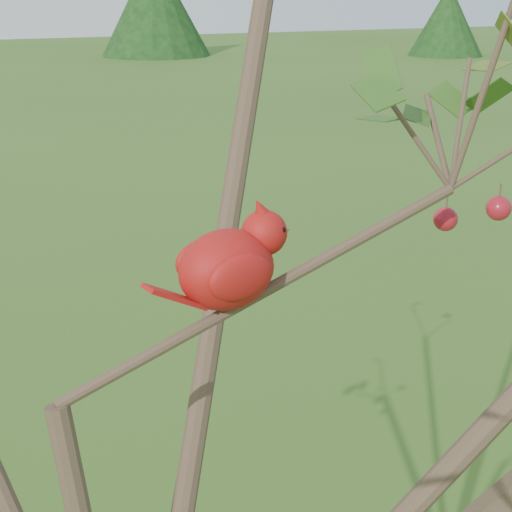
{
  "coord_description": "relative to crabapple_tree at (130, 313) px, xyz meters",
  "views": [
    {
      "loc": [
        -0.2,
        -0.87,
        2.49
      ],
      "look_at": [
        0.24,
        0.09,
        2.13
      ],
      "focal_mm": 55.0,
      "sensor_mm": 36.0,
      "label": 1
    }
  ],
  "objects": [
    {
      "name": "crabapple_tree",
      "position": [
        0.0,
        0.0,
        0.0
      ],
      "size": [
        2.35,
        2.05,
        2.95
      ],
      "color": "#3A291F",
      "rests_on": "ground"
    },
    {
      "name": "cardinal",
      "position": [
        0.18,
        0.11,
        0.0
      ],
      "size": [
        0.24,
        0.13,
        0.17
      ],
      "rotation": [
        0.0,
        0.0,
        0.17
      ],
      "color": "red",
      "rests_on": "ground"
    }
  ]
}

